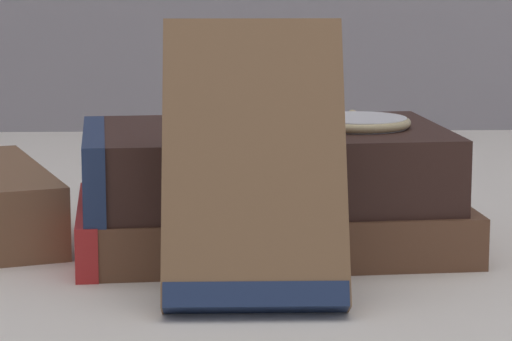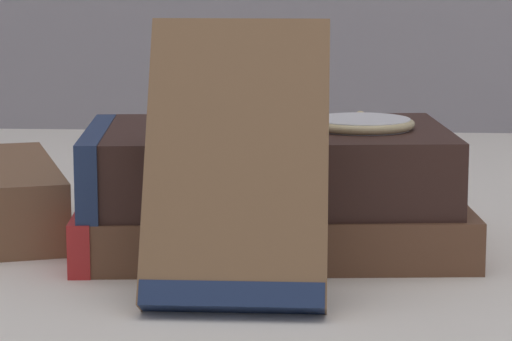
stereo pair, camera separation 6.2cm
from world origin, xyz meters
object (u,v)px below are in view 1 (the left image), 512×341
book_leaning_front (254,173)px  pocket_watch (358,122)px  book_flat_bottom (261,225)px  reading_glasses (155,205)px  book_flat_top (255,165)px

book_leaning_front → pocket_watch: 0.13m
book_leaning_front → book_flat_bottom: bearing=86.4°
book_flat_bottom → book_leaning_front: (-0.01, -0.11, 0.05)m
reading_glasses → book_leaning_front: bearing=-73.8°
book_flat_top → book_leaning_front: size_ratio=1.59×
reading_glasses → book_flat_top: bearing=-61.0°
book_flat_bottom → reading_glasses: book_flat_bottom is taller
book_leaning_front → pocket_watch: bearing=60.3°
book_leaning_front → pocket_watch: (0.06, 0.11, 0.01)m
book_flat_bottom → pocket_watch: pocket_watch is taller
pocket_watch → reading_glasses: bearing=136.6°
pocket_watch → reading_glasses: pocket_watch is taller
pocket_watch → book_leaning_front: bearing=-119.7°
book_leaning_front → reading_glasses: 0.24m
book_flat_top → pocket_watch: size_ratio=3.41×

